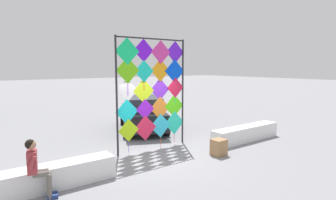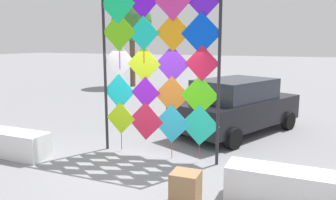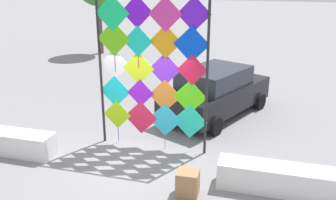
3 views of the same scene
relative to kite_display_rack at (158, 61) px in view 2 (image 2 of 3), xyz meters
The scene contains 5 objects.
ground 2.44m from the kite_display_rack, 100.79° to the right, with size 120.00×120.00×0.00m, color gray.
kite_display_rack is the anchor object (origin of this frame).
parked_car 3.46m from the kite_display_rack, 65.85° to the left, with size 3.37×4.57×1.63m.
cardboard_box_large 3.17m from the kite_display_rack, 54.70° to the right, with size 0.47×0.42×0.57m, color #9E754C.
tree_palm_like 13.06m from the kite_display_rack, 121.89° to the left, with size 2.42×2.42×5.19m.
Camera 2 is at (3.37, -6.09, 2.72)m, focal length 35.52 mm.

